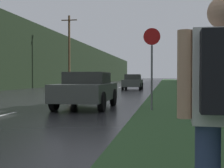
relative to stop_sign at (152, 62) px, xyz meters
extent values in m
cube|color=#33562D|center=(2.48, 29.13, -1.78)|extent=(6.00, 240.00, 0.02)
cube|color=silver|center=(-4.69, 4.20, -1.79)|extent=(0.12, 3.00, 0.01)
cube|color=silver|center=(-4.69, 11.20, -1.79)|extent=(0.12, 3.00, 0.01)
cube|color=silver|center=(-4.69, 18.20, -1.79)|extent=(0.12, 3.00, 0.01)
cube|color=silver|center=(-4.69, 25.20, -1.79)|extent=(0.12, 3.00, 0.01)
cube|color=black|center=(-14.85, 39.13, 1.86)|extent=(2.00, 140.00, 7.31)
cube|color=black|center=(8.48, 39.13, 1.72)|extent=(2.00, 140.00, 7.02)
cylinder|color=#4C3823|center=(-10.04, 22.12, 2.24)|extent=(0.24, 0.24, 8.07)
cube|color=#4C3823|center=(-10.04, 22.12, 5.78)|extent=(1.80, 0.10, 0.10)
cylinder|color=slate|center=(0.00, 0.00, -0.59)|extent=(0.07, 0.07, 2.40)
cylinder|color=#B71414|center=(0.00, 0.00, 0.92)|extent=(0.62, 0.02, 0.62)
cube|color=white|center=(0.85, -9.23, -0.56)|extent=(0.43, 0.25, 0.65)
sphere|color=tan|center=(0.85, -9.23, -0.12)|extent=(0.23, 0.23, 0.23)
cylinder|color=tan|center=(0.59, -9.22, -0.54)|extent=(0.10, 0.10, 0.62)
cube|color=#4C514C|center=(-2.60, 0.57, -1.14)|extent=(1.86, 4.05, 0.65)
cube|color=#2D302D|center=(-2.60, 0.77, -0.59)|extent=(1.58, 1.82, 0.46)
cylinder|color=black|center=(-1.72, -0.69, -1.43)|extent=(0.20, 0.72, 0.72)
cylinder|color=black|center=(-3.49, -0.69, -1.43)|extent=(0.20, 0.72, 0.72)
cylinder|color=black|center=(-1.72, 1.82, -1.43)|extent=(0.20, 0.72, 0.72)
cylinder|color=black|center=(-3.49, 1.82, -1.43)|extent=(0.20, 0.72, 0.72)
cube|color=#4C514C|center=(-2.60, 18.93, -1.15)|extent=(1.73, 4.00, 0.67)
cube|color=#2D302D|center=(-2.60, 19.13, -0.56)|extent=(1.47, 1.80, 0.52)
cylinder|color=black|center=(-1.78, 17.69, -1.45)|extent=(0.20, 0.68, 0.68)
cylinder|color=black|center=(-3.43, 17.69, -1.45)|extent=(0.20, 0.68, 0.68)
cylinder|color=black|center=(-1.78, 20.17, -1.45)|extent=(0.20, 0.68, 0.68)
cylinder|color=black|center=(-3.43, 20.17, -1.45)|extent=(0.20, 0.68, 0.68)
camera|label=1|loc=(0.46, -11.46, -0.56)|focal=50.00mm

